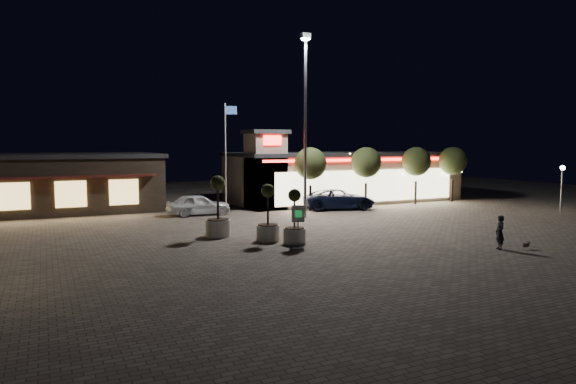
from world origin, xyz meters
name	(u,v)px	position (x,y,z in m)	size (l,w,h in m)	color
ground	(341,239)	(0.00, 0.00, 0.00)	(90.00, 90.00, 0.00)	#6F665A
retail_building	(340,176)	(9.51, 15.82, 2.21)	(20.40, 8.40, 6.10)	tan
restaurant_building	(46,182)	(-14.00, 19.97, 2.16)	(16.40, 11.00, 4.30)	#382D23
floodlight_pole	(305,114)	(2.00, 8.00, 7.02)	(0.60, 0.40, 12.38)	gray
flagpole	(227,148)	(-1.90, 13.00, 4.74)	(0.95, 0.10, 8.00)	white
lamp_post_east	(562,179)	(20.00, 2.00, 2.46)	(0.36, 0.36, 3.48)	gray
string_tree_a	(310,164)	(4.00, 11.00, 3.56)	(2.42, 2.42, 4.79)	#332319
string_tree_b	(366,163)	(9.00, 11.00, 3.56)	(2.42, 2.42, 4.79)	#332319
string_tree_c	(416,162)	(14.00, 11.00, 3.56)	(2.42, 2.42, 4.79)	#332319
string_tree_d	(453,161)	(18.00, 11.00, 3.56)	(2.42, 2.42, 4.79)	#332319
pickup_truck	(339,199)	(6.38, 10.79, 0.78)	(2.59, 5.62, 1.56)	black
white_sedan	(198,205)	(-4.33, 12.19, 0.76)	(1.79, 4.45, 1.52)	silver
pedestrian	(500,233)	(5.41, -5.61, 0.82)	(0.60, 0.39, 1.64)	black
dog	(527,244)	(6.64, -6.13, 0.26)	(0.48, 0.27, 0.26)	#59514C
planter_left	(218,218)	(-5.66, 3.52, 1.03)	(1.36, 1.36, 3.34)	silver
planter_mid	(268,223)	(-3.68, 1.26, 0.92)	(1.21, 1.21, 2.97)	silver
planter_right	(294,226)	(-2.74, 0.03, 0.86)	(1.13, 1.13, 2.78)	silver
valet_sign	(298,217)	(-2.71, -0.31, 1.38)	(0.62, 0.32, 1.98)	gray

